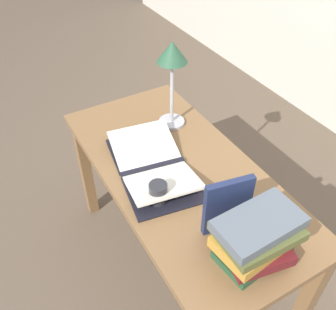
% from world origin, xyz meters
% --- Properties ---
extents(ground_plane, '(12.00, 12.00, 0.00)m').
position_xyz_m(ground_plane, '(0.00, 0.00, 0.00)').
color(ground_plane, brown).
extents(reading_desk, '(1.39, 0.66, 0.76)m').
position_xyz_m(reading_desk, '(0.00, 0.00, 0.65)').
color(reading_desk, brown).
rests_on(reading_desk, ground_plane).
extents(open_book, '(0.60, 0.40, 0.08)m').
position_xyz_m(open_book, '(-0.07, -0.11, 0.78)').
color(open_book, black).
rests_on(open_book, reading_desk).
extents(book_stack_tall, '(0.25, 0.31, 0.21)m').
position_xyz_m(book_stack_tall, '(0.52, -0.01, 0.86)').
color(book_stack_tall, '#234C2D').
rests_on(book_stack_tall, reading_desk).
extents(book_standing_upright, '(0.06, 0.19, 0.25)m').
position_xyz_m(book_standing_upright, '(0.36, -0.02, 0.88)').
color(book_standing_upright, '#1E284C').
rests_on(book_standing_upright, reading_desk).
extents(reading_lamp, '(0.15, 0.15, 0.46)m').
position_xyz_m(reading_lamp, '(-0.34, 0.15, 1.11)').
color(reading_lamp, '#ADADB2').
rests_on(reading_lamp, reading_desk).
extents(coffee_mug, '(0.11, 0.08, 0.10)m').
position_xyz_m(coffee_mug, '(0.11, -0.18, 0.81)').
color(coffee_mug, '#28282D').
rests_on(coffee_mug, reading_desk).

